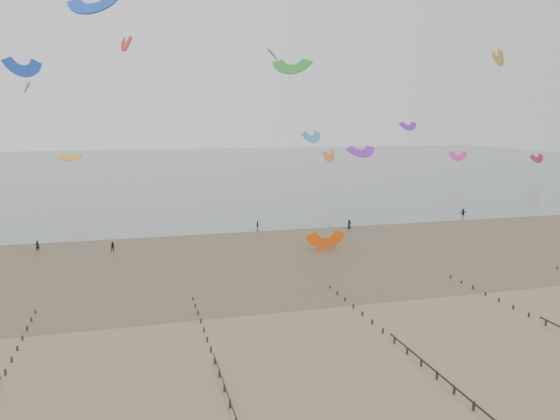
{
  "coord_description": "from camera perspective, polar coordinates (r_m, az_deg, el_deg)",
  "views": [
    {
      "loc": [
        -20.5,
        -53.07,
        22.19
      ],
      "look_at": [
        1.49,
        28.0,
        8.0
      ],
      "focal_mm": 35.0,
      "sensor_mm": 36.0,
      "label": 1
    }
  ],
  "objects": [
    {
      "name": "grounded_kite",
      "position": [
        94.18,
        4.76,
        -4.07
      ],
      "size": [
        6.38,
        5.15,
        3.32
      ],
      "primitive_type": null,
      "rotation": [
        1.54,
        0.0,
        0.08
      ],
      "color": "#FF5710",
      "rests_on": "ground"
    },
    {
      "name": "sea_and_shore",
      "position": [
        91.72,
        -4.42,
        -4.44
      ],
      "size": [
        500.0,
        665.0,
        0.03
      ],
      "color": "#475654",
      "rests_on": "ground"
    },
    {
      "name": "kitesurfer_lead",
      "position": [
        100.47,
        -24.01,
        -3.46
      ],
      "size": [
        0.71,
        0.48,
        1.9
      ],
      "primitive_type": "imported",
      "rotation": [
        0.0,
        0.0,
        3.1
      ],
      "color": "black",
      "rests_on": "ground"
    },
    {
      "name": "kites_airborne",
      "position": [
        144.02,
        -12.76,
        9.3
      ],
      "size": [
        241.41,
        95.79,
        43.24
      ],
      "color": "#0B8872",
      "rests_on": "ground"
    },
    {
      "name": "groynes",
      "position": [
        47.22,
        19.2,
        -18.37
      ],
      "size": [
        72.16,
        50.16,
        1.0
      ],
      "color": "black",
      "rests_on": "ground"
    },
    {
      "name": "kitesurfers",
      "position": [
        113.21,
        7.26,
        -1.32
      ],
      "size": [
        155.12,
        17.12,
        1.88
      ],
      "color": "black",
      "rests_on": "ground"
    },
    {
      "name": "ground",
      "position": [
        61.07,
        5.66,
        -11.77
      ],
      "size": [
        500.0,
        500.0,
        0.0
      ],
      "primitive_type": "plane",
      "color": "brown",
      "rests_on": "ground"
    }
  ]
}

